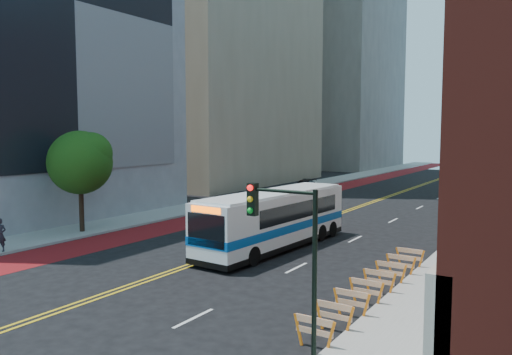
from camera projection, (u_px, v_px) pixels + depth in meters
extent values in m
plane|color=black|center=(138.00, 283.00, 22.23)|extent=(160.00, 160.00, 0.00)
cube|color=gray|center=(261.00, 195.00, 53.88)|extent=(4.00, 140.00, 0.15)
cube|color=gray|center=(509.00, 213.00, 41.14)|extent=(4.00, 140.00, 0.15)
cube|color=maroon|center=(293.00, 198.00, 51.82)|extent=(3.60, 140.00, 0.01)
cube|color=gold|center=(367.00, 203.00, 47.62)|extent=(0.14, 140.00, 0.01)
cube|color=gold|center=(370.00, 204.00, 47.42)|extent=(0.14, 140.00, 0.01)
cube|color=silver|center=(194.00, 318.00, 18.00)|extent=(0.14, 2.20, 0.01)
cube|color=silver|center=(296.00, 268.00, 24.74)|extent=(0.14, 2.20, 0.01)
cube|color=silver|center=(355.00, 239.00, 31.49)|extent=(0.14, 2.20, 0.01)
cube|color=silver|center=(393.00, 220.00, 38.23)|extent=(0.14, 2.20, 0.01)
cube|color=silver|center=(420.00, 207.00, 44.97)|extent=(0.14, 2.20, 0.01)
cube|color=silver|center=(439.00, 198.00, 51.71)|extent=(0.14, 2.20, 0.01)
cube|color=silver|center=(455.00, 190.00, 58.46)|extent=(0.14, 2.20, 0.01)
cube|color=silver|center=(467.00, 184.00, 65.20)|extent=(0.14, 2.20, 0.01)
cube|color=silver|center=(476.00, 180.00, 71.94)|extent=(0.14, 2.20, 0.01)
cube|color=silver|center=(484.00, 176.00, 78.69)|extent=(0.14, 2.20, 0.01)
cube|color=silver|center=(491.00, 172.00, 85.43)|extent=(0.14, 2.20, 0.01)
cube|color=silver|center=(497.00, 170.00, 92.17)|extent=(0.14, 2.20, 0.01)
cube|color=black|center=(479.00, 335.00, 13.78)|extent=(0.35, 2.80, 2.20)
cube|color=black|center=(507.00, 275.00, 19.68)|extent=(0.35, 2.80, 2.20)
cylinder|color=#A57F33|center=(481.00, 112.00, 21.57)|extent=(2.85, 0.12, 2.05)
cube|color=#B21419|center=(456.00, 135.00, 22.18)|extent=(0.75, 1.90, 1.05)
cube|color=navy|center=(471.00, 122.00, 22.22)|extent=(0.39, 0.85, 0.52)
cube|color=gray|center=(15.00, 26.00, 38.80)|extent=(14.00, 24.00, 30.00)
cube|color=black|center=(73.00, 0.00, 35.03)|extent=(0.30, 20.40, 24.00)
cube|color=slate|center=(337.00, 1.00, 97.85)|extent=(20.00, 26.00, 65.00)
cube|color=orange|center=(298.00, 329.00, 15.70)|extent=(0.32, 0.06, 0.99)
cube|color=orange|center=(331.00, 337.00, 15.12)|extent=(0.32, 0.06, 0.99)
cube|color=orange|center=(314.00, 321.00, 15.37)|extent=(1.25, 0.05, 0.22)
cube|color=orange|center=(314.00, 332.00, 15.40)|extent=(1.25, 0.05, 0.18)
cube|color=orange|center=(319.00, 314.00, 17.01)|extent=(0.32, 0.06, 0.99)
cube|color=orange|center=(350.00, 321.00, 16.42)|extent=(0.32, 0.06, 0.99)
cube|color=orange|center=(334.00, 306.00, 16.68)|extent=(1.25, 0.05, 0.22)
cube|color=orange|center=(334.00, 316.00, 16.71)|extent=(1.25, 0.05, 0.18)
cube|color=orange|center=(337.00, 301.00, 18.31)|extent=(0.32, 0.06, 0.99)
cube|color=orange|center=(366.00, 307.00, 17.73)|extent=(0.32, 0.06, 0.99)
cube|color=orange|center=(352.00, 293.00, 17.99)|extent=(1.25, 0.05, 0.22)
cube|color=orange|center=(351.00, 303.00, 18.02)|extent=(1.25, 0.05, 0.18)
cube|color=orange|center=(353.00, 290.00, 19.62)|extent=(0.32, 0.06, 0.99)
cube|color=orange|center=(380.00, 295.00, 19.04)|extent=(0.32, 0.06, 0.99)
cube|color=orange|center=(366.00, 283.00, 19.29)|extent=(1.25, 0.05, 0.22)
cube|color=orange|center=(366.00, 291.00, 19.32)|extent=(1.25, 0.05, 0.18)
cube|color=orange|center=(366.00, 281.00, 20.93)|extent=(0.32, 0.06, 0.99)
cube|color=orange|center=(392.00, 285.00, 20.34)|extent=(0.32, 0.06, 0.99)
cube|color=orange|center=(379.00, 273.00, 20.60)|extent=(1.25, 0.05, 0.22)
cube|color=orange|center=(379.00, 281.00, 20.63)|extent=(1.25, 0.05, 0.18)
cube|color=orange|center=(378.00, 272.00, 22.23)|extent=(0.32, 0.06, 0.99)
cube|color=orange|center=(403.00, 276.00, 21.65)|extent=(0.32, 0.06, 0.99)
cube|color=orange|center=(391.00, 265.00, 21.91)|extent=(1.25, 0.05, 0.22)
cube|color=orange|center=(391.00, 273.00, 21.94)|extent=(1.25, 0.05, 0.18)
cube|color=orange|center=(389.00, 264.00, 23.54)|extent=(0.32, 0.06, 0.99)
cube|color=orange|center=(413.00, 268.00, 22.96)|extent=(0.32, 0.06, 0.99)
cube|color=orange|center=(401.00, 257.00, 23.21)|extent=(1.25, 0.05, 0.22)
cube|color=orange|center=(401.00, 265.00, 23.24)|extent=(1.25, 0.05, 0.18)
cube|color=orange|center=(399.00, 257.00, 24.85)|extent=(0.32, 0.06, 0.99)
cube|color=orange|center=(421.00, 260.00, 24.26)|extent=(0.32, 0.06, 0.99)
cube|color=orange|center=(410.00, 251.00, 24.52)|extent=(1.25, 0.05, 0.22)
cube|color=orange|center=(410.00, 258.00, 24.55)|extent=(1.25, 0.05, 0.18)
cylinder|color=black|center=(81.00, 207.00, 33.14)|extent=(0.32, 0.32, 3.20)
sphere|color=#13410E|center=(80.00, 162.00, 32.87)|extent=(4.20, 4.20, 4.20)
sphere|color=#13410E|center=(91.00, 153.00, 32.84)|extent=(2.80, 2.80, 2.80)
sphere|color=#13410E|center=(71.00, 156.00, 32.85)|extent=(2.40, 2.40, 2.40)
cylinder|color=black|center=(315.00, 281.00, 13.58)|extent=(0.14, 0.14, 5.00)
cylinder|color=black|center=(283.00, 191.00, 13.90)|extent=(2.00, 0.10, 0.10)
cube|color=black|center=(253.00, 199.00, 14.46)|extent=(0.28, 0.22, 0.95)
sphere|color=red|center=(250.00, 188.00, 14.31)|extent=(0.18, 0.18, 0.18)
sphere|color=yellow|center=(250.00, 199.00, 14.34)|extent=(0.18, 0.18, 0.18)
sphere|color=#0CA526|center=(250.00, 211.00, 14.37)|extent=(0.18, 0.18, 0.18)
cube|color=white|center=(275.00, 218.00, 28.79)|extent=(3.27, 12.23, 2.88)
cube|color=#084EA2|center=(275.00, 225.00, 28.83)|extent=(3.31, 12.28, 0.45)
cube|color=black|center=(282.00, 208.00, 29.41)|extent=(3.12, 8.61, 0.96)
cube|color=black|center=(206.00, 231.00, 23.87)|extent=(2.31, 0.22, 1.61)
cube|color=black|center=(324.00, 199.00, 33.65)|extent=(2.10, 0.21, 1.01)
cube|color=#FF5905|center=(206.00, 210.00, 23.77)|extent=(1.84, 0.18, 0.30)
cube|color=white|center=(275.00, 192.00, 28.66)|extent=(3.10, 11.62, 0.12)
cube|color=black|center=(275.00, 242.00, 28.92)|extent=(3.30, 12.26, 0.30)
cylinder|color=black|center=(216.00, 250.00, 26.44)|extent=(0.36, 1.02, 1.01)
cylinder|color=black|center=(253.00, 256.00, 25.07)|extent=(0.36, 1.02, 1.01)
cylinder|color=black|center=(288.00, 229.00, 32.35)|extent=(0.36, 1.02, 1.01)
cylinder|color=black|center=(321.00, 233.00, 30.98)|extent=(0.36, 1.02, 1.01)
cylinder|color=black|center=(299.00, 225.00, 33.53)|extent=(0.36, 1.02, 1.01)
cylinder|color=black|center=(331.00, 229.00, 32.16)|extent=(0.36, 1.02, 1.01)
imported|color=black|center=(277.00, 196.00, 47.55)|extent=(1.82, 4.20, 1.41)
imported|color=black|center=(317.00, 195.00, 48.60)|extent=(2.22, 4.06, 1.27)
imported|color=black|center=(304.00, 186.00, 56.53)|extent=(2.74, 5.02, 1.38)
imported|color=black|center=(0.00, 235.00, 27.50)|extent=(0.80, 0.75, 1.85)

